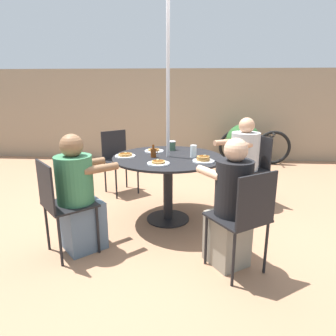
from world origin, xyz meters
TOP-DOWN VIEW (x-y plane):
  - ground_plane at (0.00, 0.00)m, footprint 12.00×12.00m
  - back_fence at (0.00, 3.11)m, footprint 10.00×0.06m
  - patio_table at (0.00, 0.00)m, footprint 1.24×1.24m
  - umbrella_pole at (0.00, 0.00)m, footprint 0.04×0.04m
  - patio_chair_north at (-0.90, -0.83)m, footprint 0.58×0.58m
  - diner_north at (-0.78, -0.72)m, footprint 0.59×0.58m
  - patio_chair_east at (0.68, -1.02)m, footprint 0.57×0.57m
  - diner_east at (0.59, -0.88)m, footprint 0.49×0.53m
  - patio_chair_south at (1.07, 0.60)m, footprint 0.56×0.56m
  - diner_south at (0.92, 0.52)m, footprint 0.61×0.55m
  - patio_chair_west at (-0.80, 0.93)m, footprint 0.58×0.58m
  - pancake_plate_a at (-0.47, -0.04)m, footprint 0.23×0.23m
  - pancake_plate_b at (-0.07, -0.35)m, footprint 0.23×0.23m
  - pancake_plate_c at (-0.19, 0.25)m, footprint 0.23×0.23m
  - pancake_plate_d at (0.38, -0.21)m, footprint 0.23×0.23m
  - syrup_bottle at (-0.16, -0.05)m, footprint 0.08×0.06m
  - coffee_cup at (0.02, 0.37)m, footprint 0.10×0.10m
  - drinking_glass_a at (0.28, -0.01)m, footprint 0.07×0.07m
  - bicycle at (1.55, 2.79)m, footprint 1.42×0.44m
  - potted_shrub at (1.26, 2.45)m, footprint 0.65×0.65m

SIDE VIEW (x-z plane):
  - ground_plane at x=0.00m, z-range 0.00..0.00m
  - bicycle at x=1.55m, z-range 0.00..0.70m
  - potted_shrub at x=1.26m, z-range 0.05..0.90m
  - diner_north at x=-0.78m, z-range -0.05..1.07m
  - diner_south at x=0.92m, z-range -0.05..1.10m
  - diner_east at x=0.59m, z-range -0.04..1.09m
  - patio_chair_north at x=-0.90m, z-range 0.08..0.98m
  - patio_chair_east at x=0.68m, z-range 0.08..0.98m
  - patio_chair_south at x=1.07m, z-range 0.08..0.98m
  - patio_chair_west at x=-0.80m, z-range 0.08..0.98m
  - patio_table at x=0.00m, z-range 0.24..1.00m
  - pancake_plate_c at x=-0.19m, z-range 0.75..0.80m
  - pancake_plate_b at x=-0.07m, z-range 0.75..0.80m
  - pancake_plate_a at x=-0.47m, z-range 0.75..0.80m
  - pancake_plate_d at x=0.38m, z-range 0.75..0.82m
  - syrup_bottle at x=-0.16m, z-range 0.74..0.88m
  - coffee_cup at x=0.02m, z-range 0.76..0.87m
  - drinking_glass_a at x=0.28m, z-range 0.76..0.90m
  - back_fence at x=0.00m, z-range 0.00..1.88m
  - umbrella_pole at x=0.00m, z-range 0.00..2.49m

